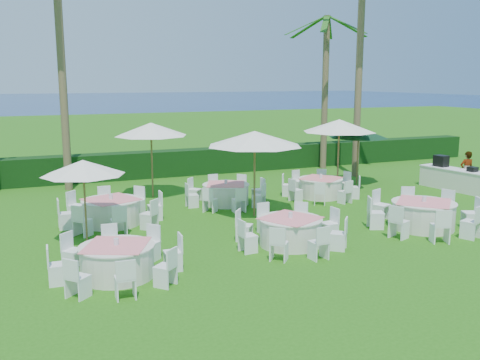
% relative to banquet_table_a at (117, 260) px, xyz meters
% --- Properties ---
extents(ground, '(120.00, 120.00, 0.00)m').
position_rel_banquet_table_a_xyz_m(ground, '(4.94, 0.40, -0.40)').
color(ground, '#216210').
rests_on(ground, ground).
extents(hedge, '(34.00, 1.00, 1.20)m').
position_rel_banquet_table_a_xyz_m(hedge, '(4.94, 12.40, 0.20)').
color(hedge, black).
rests_on(hedge, ground).
extents(ocean, '(260.00, 260.00, 0.00)m').
position_rel_banquet_table_a_xyz_m(ocean, '(4.94, 102.40, -0.40)').
color(ocean, '#07144F').
rests_on(ocean, ground).
extents(banquet_table_a, '(3.04, 3.04, 0.93)m').
position_rel_banquet_table_a_xyz_m(banquet_table_a, '(0.00, 0.00, 0.00)').
color(banquet_table_a, silver).
rests_on(banquet_table_a, ground).
extents(banquet_table_b, '(3.08, 3.08, 0.93)m').
position_rel_banquet_table_a_xyz_m(banquet_table_b, '(4.82, 0.61, 0.00)').
color(banquet_table_b, silver).
rests_on(banquet_table_b, ground).
extents(banquet_table_c, '(3.28, 3.28, 1.01)m').
position_rel_banquet_table_a_xyz_m(banquet_table_c, '(9.37, 0.54, 0.04)').
color(banquet_table_c, silver).
rests_on(banquet_table_c, ground).
extents(banquet_table_d, '(3.21, 3.21, 0.97)m').
position_rel_banquet_table_a_xyz_m(banquet_table_d, '(0.63, 4.69, 0.02)').
color(banquet_table_d, silver).
rests_on(banquet_table_d, ground).
extents(banquet_table_e, '(2.99, 2.99, 0.91)m').
position_rel_banquet_table_a_xyz_m(banquet_table_e, '(4.96, 5.89, -0.01)').
color(banquet_table_e, silver).
rests_on(banquet_table_e, ground).
extents(banquet_table_f, '(2.98, 2.98, 0.91)m').
position_rel_banquet_table_a_xyz_m(banquet_table_f, '(8.77, 5.58, -0.01)').
color(banquet_table_f, silver).
rests_on(banquet_table_f, ground).
extents(umbrella_a, '(2.26, 2.26, 2.37)m').
position_rel_banquet_table_a_xyz_m(umbrella_a, '(-0.35, 2.82, 1.76)').
color(umbrella_a, brown).
rests_on(umbrella_a, ground).
extents(umbrella_b, '(3.18, 3.18, 2.85)m').
position_rel_banquet_table_a_xyz_m(umbrella_b, '(5.22, 3.93, 2.19)').
color(umbrella_b, brown).
rests_on(umbrella_b, ground).
extents(umbrella_c, '(2.78, 2.78, 2.89)m').
position_rel_banquet_table_a_xyz_m(umbrella_c, '(2.75, 8.04, 2.24)').
color(umbrella_c, brown).
rests_on(umbrella_c, ground).
extents(umbrella_d, '(2.94, 2.94, 2.93)m').
position_rel_banquet_table_a_xyz_m(umbrella_d, '(9.99, 6.29, 2.27)').
color(umbrella_d, brown).
rests_on(umbrella_d, ground).
extents(umbrella_green, '(2.57, 2.57, 2.46)m').
position_rel_banquet_table_a_xyz_m(umbrella_green, '(11.59, 7.24, 1.84)').
color(umbrella_green, brown).
rests_on(umbrella_green, ground).
extents(buffet_table, '(1.39, 3.89, 1.36)m').
position_rel_banquet_table_a_xyz_m(buffet_table, '(14.65, 4.29, 0.07)').
color(buffet_table, silver).
rests_on(buffet_table, ground).
extents(staff_person, '(0.65, 0.49, 1.60)m').
position_rel_banquet_table_a_xyz_m(staff_person, '(15.10, 4.55, 0.40)').
color(staff_person, gray).
rests_on(staff_person, ground).
extents(palm_b, '(4.36, 4.26, 9.89)m').
position_rel_banquet_table_a_xyz_m(palm_b, '(-0.13, 10.83, 5.01)').
color(palm_b, brown).
rests_on(palm_b, ground).
extents(palm_d, '(4.40, 4.12, 7.60)m').
position_rel_banquet_table_a_xyz_m(palm_d, '(12.50, 11.55, 3.84)').
color(palm_d, brown).
rests_on(palm_d, ground).
extents(palm_e, '(4.36, 4.27, 10.09)m').
position_rel_banquet_table_a_xyz_m(palm_e, '(12.68, 8.95, 5.11)').
color(palm_e, brown).
rests_on(palm_e, ground).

